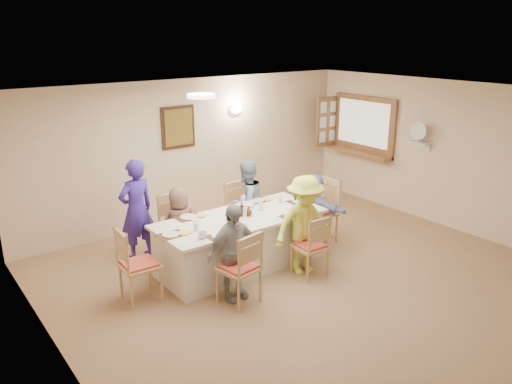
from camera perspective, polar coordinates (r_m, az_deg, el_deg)
ground at (r=6.75m, az=8.72°, el=-11.14°), size 7.00×7.00×0.00m
room_walls at (r=6.17m, az=9.38°, el=1.27°), size 7.00×7.00×7.00m
wall_picture at (r=8.65m, az=-8.88°, el=7.33°), size 0.62×0.05×0.72m
wall_sconce at (r=9.22m, az=-2.23°, el=9.43°), size 0.26×0.09×0.18m
ceiling_light at (r=6.51m, az=-6.27°, el=10.88°), size 0.36×0.36×0.05m
serving_hatch at (r=10.06m, az=12.24°, el=7.45°), size 0.06×1.50×1.15m
hatch_sill at (r=10.08m, az=11.59°, el=4.45°), size 0.30×1.50×0.05m
shutter_door at (r=10.38m, az=8.10°, el=7.98°), size 0.55×0.04×1.00m
fan_shelf at (r=9.21m, az=18.21°, el=5.38°), size 0.22×0.36×0.03m
desk_fan at (r=9.16m, az=18.19°, el=6.28°), size 0.30×0.30×0.28m
dining_table at (r=7.18m, az=-1.76°, el=-5.71°), size 2.45×1.03×0.76m
chair_back_left at (r=7.48m, az=-9.10°, el=-4.09°), size 0.53×0.53×0.96m
chair_back_right at (r=8.07m, az=-1.59°, el=-2.28°), size 0.46×0.46×0.94m
chair_front_left at (r=6.23m, az=-1.99°, el=-8.52°), size 0.53×0.53×0.96m
chair_front_right at (r=6.94m, az=6.18°, el=-6.05°), size 0.45×0.45×0.90m
chair_left_end at (r=6.45m, az=-13.17°, el=-7.99°), size 0.49×0.49×0.98m
chair_right_end at (r=8.06m, az=7.25°, el=-2.12°), size 0.54×0.54×1.03m
diner_back_left at (r=7.35m, az=-8.68°, el=-3.74°), size 0.70×0.58×1.14m
diner_back_right at (r=7.92m, az=-1.09°, el=-1.17°), size 0.85×0.77×1.34m
diner_front_left at (r=6.25m, az=-2.65°, el=-6.90°), size 0.76×0.35×1.27m
diner_front_right at (r=6.92m, az=5.57°, el=-3.79°), size 1.11×0.87×1.42m
diner_right_end at (r=7.95m, az=6.60°, el=-1.92°), size 1.17×0.69×1.15m
caregiver at (r=7.50m, az=-13.50°, el=-2.00°), size 0.67×0.53×1.53m
placemat_fl at (r=6.40m, az=-3.99°, el=-5.05°), size 0.36×0.27×0.01m
plate_fl at (r=6.40m, az=-3.99°, el=-4.97°), size 0.26×0.26×0.02m
napkin_fl at (r=6.45m, az=-2.41°, el=-4.76°), size 0.13×0.13×0.01m
placemat_fr at (r=7.08m, az=4.16°, el=-2.76°), size 0.33×0.25×0.01m
plate_fr at (r=7.07m, az=4.16°, el=-2.69°), size 0.22×0.22×0.01m
napkin_fr at (r=7.15m, az=5.51°, el=-2.51°), size 0.14×0.14×0.01m
placemat_bl at (r=7.07m, az=-7.74°, el=-2.90°), size 0.36×0.27×0.01m
plate_bl at (r=7.07m, az=-7.74°, el=-2.83°), size 0.24×0.24×0.01m
napkin_bl at (r=7.11m, az=-6.28°, el=-2.66°), size 0.13×0.13×0.01m
placemat_br at (r=7.69m, az=0.04°, el=-1.01°), size 0.36×0.27×0.01m
plate_br at (r=7.68m, az=0.04°, el=-0.94°), size 0.24×0.24×0.01m
napkin_br at (r=7.75m, az=1.33°, el=-0.80°), size 0.14×0.14×0.01m
placemat_le at (r=6.51m, az=-9.73°, el=-4.88°), size 0.35×0.26×0.01m
plate_le at (r=6.50m, az=-9.74°, el=-4.80°), size 0.22×0.22×0.01m
napkin_le at (r=6.54m, az=-8.13°, el=-4.61°), size 0.15×0.15×0.01m
placemat_re at (r=7.70m, az=5.02°, el=-1.06°), size 0.37×0.27×0.01m
plate_re at (r=7.69m, az=5.03°, el=-0.99°), size 0.25×0.25×0.02m
napkin_re at (r=7.78m, az=6.26°, el=-0.84°), size 0.13×0.13×0.01m
teacup_a at (r=6.35m, az=-6.15°, el=-4.89°), size 0.19×0.19×0.09m
teacup_b at (r=7.67m, az=-1.49°, el=-0.77°), size 0.12×0.12×0.08m
bowl_a at (r=6.70m, az=-1.95°, el=-3.71°), size 0.24×0.24×0.06m
bowl_b at (r=7.43m, az=-0.90°, el=-1.48°), size 0.21×0.21×0.06m
condiment_ketchup at (r=7.01m, az=-2.52°, el=-1.97°), size 0.11×0.11×0.23m
condiment_brown at (r=7.04m, az=-1.66°, el=-1.97°), size 0.11×0.11×0.20m
condiment_malt at (r=7.05m, az=-0.88°, el=-2.21°), size 0.17×0.17×0.14m
drinking_glass at (r=6.98m, az=-3.03°, el=-2.59°), size 0.07×0.07×0.10m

